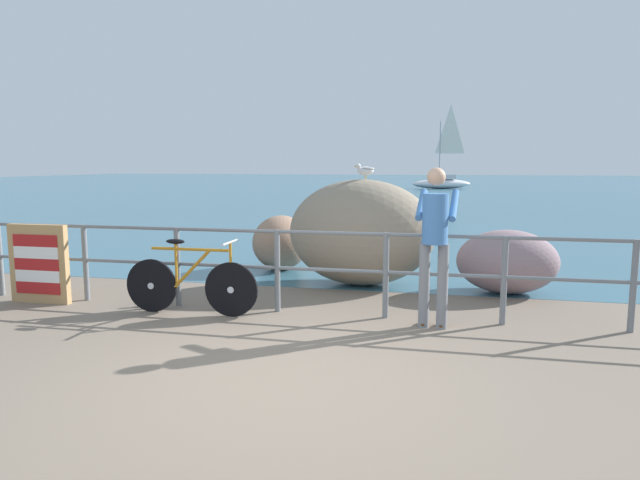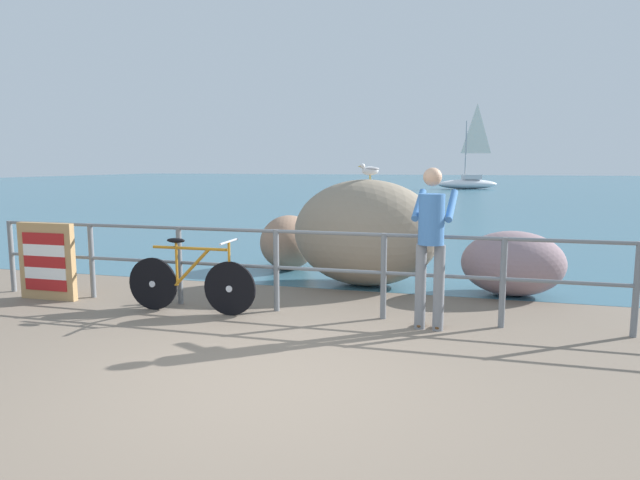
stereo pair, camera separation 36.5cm
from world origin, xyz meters
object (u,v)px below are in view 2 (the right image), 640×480
(breakwater_boulder_right, at_px, (513,263))
(seagull, at_px, (370,170))
(person_at_railing, at_px, (431,240))
(folded_deckchair_stack, at_px, (47,261))
(bicycle, at_px, (191,281))
(sailboat, at_px, (468,179))
(breakwater_boulder_left, at_px, (289,242))
(breakwater_boulder_main, at_px, (366,233))

(breakwater_boulder_right, xyz_separation_m, seagull, (-2.04, 0.10, 1.28))
(person_at_railing, relative_size, folded_deckchair_stack, 1.71)
(bicycle, bearing_deg, sailboat, 85.21)
(folded_deckchair_stack, distance_m, sailboat, 36.65)
(bicycle, height_order, seagull, seagull)
(person_at_railing, bearing_deg, breakwater_boulder_left, 45.95)
(folded_deckchair_stack, xyz_separation_m, seagull, (4.01, 2.02, 1.21))
(breakwater_boulder_right, bearing_deg, bicycle, -152.46)
(breakwater_boulder_main, height_order, sailboat, sailboat)
(breakwater_boulder_right, bearing_deg, breakwater_boulder_main, 177.13)
(breakwater_boulder_main, relative_size, seagull, 6.76)
(bicycle, height_order, breakwater_boulder_left, breakwater_boulder_left)
(breakwater_boulder_main, bearing_deg, bicycle, -129.87)
(breakwater_boulder_main, distance_m, breakwater_boulder_left, 1.86)
(person_at_railing, height_order, breakwater_boulder_main, person_at_railing)
(person_at_railing, distance_m, breakwater_boulder_left, 4.06)
(person_at_railing, relative_size, breakwater_boulder_right, 1.27)
(breakwater_boulder_main, bearing_deg, breakwater_boulder_right, -2.87)
(folded_deckchair_stack, relative_size, sailboat, 0.17)
(bicycle, xyz_separation_m, breakwater_boulder_right, (3.87, 2.02, 0.06))
(bicycle, distance_m, seagull, 3.10)
(breakwater_boulder_left, relative_size, breakwater_boulder_right, 0.86)
(bicycle, height_order, breakwater_boulder_right, bicycle)
(breakwater_boulder_right, bearing_deg, sailboat, 91.68)
(folded_deckchair_stack, bearing_deg, breakwater_boulder_right, 17.59)
(breakwater_boulder_left, bearing_deg, person_at_railing, -48.76)
(folded_deckchair_stack, bearing_deg, breakwater_boulder_left, 51.21)
(folded_deckchair_stack, xyz_separation_m, breakwater_boulder_left, (2.42, 3.01, -0.05))
(seagull, relative_size, sailboat, 0.05)
(person_at_railing, bearing_deg, folded_deckchair_stack, 94.44)
(breakwater_boulder_left, relative_size, sailboat, 0.20)
(bicycle, relative_size, breakwater_boulder_left, 1.41)
(bicycle, xyz_separation_m, folded_deckchair_stack, (-2.19, 0.10, 0.13))
(person_at_railing, bearing_deg, breakwater_boulder_right, -22.14)
(person_at_railing, height_order, seagull, seagull)
(folded_deckchair_stack, height_order, breakwater_boulder_left, folded_deckchair_stack)
(folded_deckchair_stack, bearing_deg, seagull, 26.68)
(bicycle, height_order, breakwater_boulder_main, breakwater_boulder_main)
(breakwater_boulder_left, distance_m, breakwater_boulder_right, 3.80)
(person_at_railing, xyz_separation_m, breakwater_boulder_main, (-1.11, 2.05, -0.20))
(breakwater_boulder_left, bearing_deg, breakwater_boulder_right, -16.60)
(person_at_railing, height_order, breakwater_boulder_right, person_at_railing)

